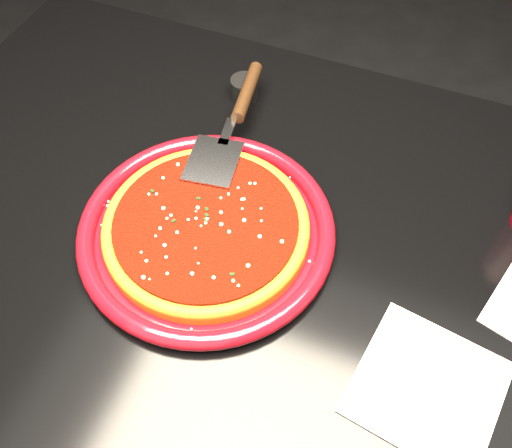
{
  "coord_description": "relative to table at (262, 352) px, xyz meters",
  "views": [
    {
      "loc": [
        0.15,
        -0.41,
        1.39
      ],
      "look_at": [
        -0.02,
        0.01,
        0.77
      ],
      "focal_mm": 40.0,
      "sensor_mm": 36.0,
      "label": 1
    }
  ],
  "objects": [
    {
      "name": "floor",
      "position": [
        0.0,
        0.0,
        -0.38
      ],
      "size": [
        4.0,
        4.0,
        0.01
      ],
      "primitive_type": "cube",
      "color": "black",
      "rests_on": "ground"
    },
    {
      "name": "table",
      "position": [
        0.0,
        0.0,
        0.0
      ],
      "size": [
        1.2,
        0.8,
        0.75
      ],
      "primitive_type": "cube",
      "color": "black",
      "rests_on": "floor"
    },
    {
      "name": "plate",
      "position": [
        -0.08,
        -0.02,
        0.39
      ],
      "size": [
        0.35,
        0.35,
        0.03
      ],
      "primitive_type": "cylinder",
      "rotation": [
        0.0,
        0.0,
        -0.01
      ],
      "color": "maroon",
      "rests_on": "table"
    },
    {
      "name": "pizza_crust",
      "position": [
        -0.08,
        -0.02,
        0.39
      ],
      "size": [
        0.28,
        0.28,
        0.01
      ],
      "primitive_type": "cylinder",
      "rotation": [
        0.0,
        0.0,
        -0.01
      ],
      "color": "brown",
      "rests_on": "plate"
    },
    {
      "name": "pizza_crust_rim",
      "position": [
        -0.08,
        -0.02,
        0.4
      ],
      "size": [
        0.28,
        0.28,
        0.02
      ],
      "primitive_type": "torus",
      "rotation": [
        0.0,
        0.0,
        -0.01
      ],
      "color": "brown",
      "rests_on": "plate"
    },
    {
      "name": "pizza_sauce",
      "position": [
        -0.08,
        -0.02,
        0.4
      ],
      "size": [
        0.25,
        0.25,
        0.01
      ],
      "primitive_type": "cylinder",
      "rotation": [
        0.0,
        0.0,
        -0.01
      ],
      "color": "#691307",
      "rests_on": "plate"
    },
    {
      "name": "parmesan_dusting",
      "position": [
        -0.08,
        -0.02,
        0.41
      ],
      "size": [
        0.24,
        0.24,
        0.01
      ],
      "primitive_type": null,
      "color": "#F1E5BB",
      "rests_on": "plate"
    },
    {
      "name": "basil_flecks",
      "position": [
        -0.08,
        -0.02,
        0.41
      ],
      "size": [
        0.22,
        0.22,
        0.0
      ],
      "primitive_type": null,
      "color": "black",
      "rests_on": "plate"
    },
    {
      "name": "pizza_server",
      "position": [
        -0.11,
        0.15,
        0.42
      ],
      "size": [
        0.13,
        0.31,
        0.02
      ],
      "primitive_type": null,
      "rotation": [
        0.0,
        0.0,
        0.15
      ],
      "color": "#B6B8BD",
      "rests_on": "plate"
    },
    {
      "name": "napkin_a",
      "position": [
        0.25,
        -0.12,
        0.38
      ],
      "size": [
        0.18,
        0.18,
        0.0
      ],
      "primitive_type": "cube",
      "rotation": [
        0.0,
        0.0,
        -0.16
      ],
      "color": "white",
      "rests_on": "table"
    },
    {
      "name": "ramekin",
      "position": [
        -0.14,
        0.26,
        0.39
      ],
      "size": [
        0.06,
        0.06,
        0.04
      ],
      "primitive_type": "cylinder",
      "rotation": [
        0.0,
        0.0,
        0.37
      ],
      "color": "black",
      "rests_on": "table"
    }
  ]
}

